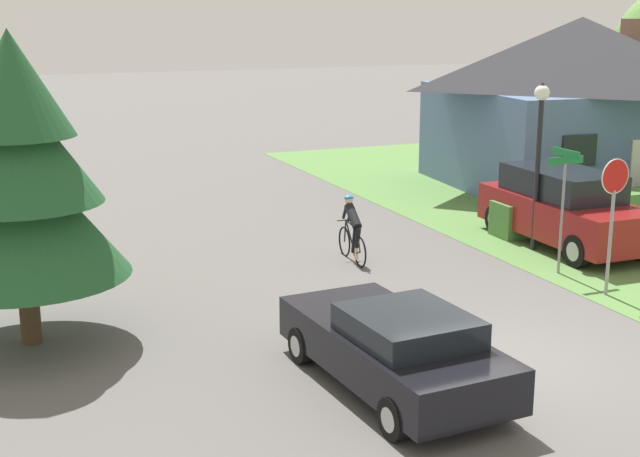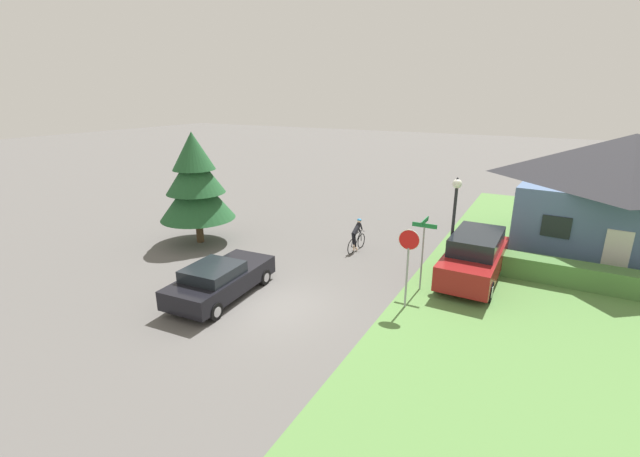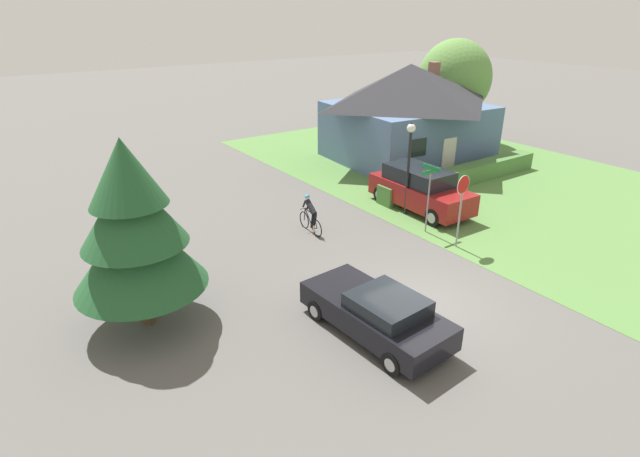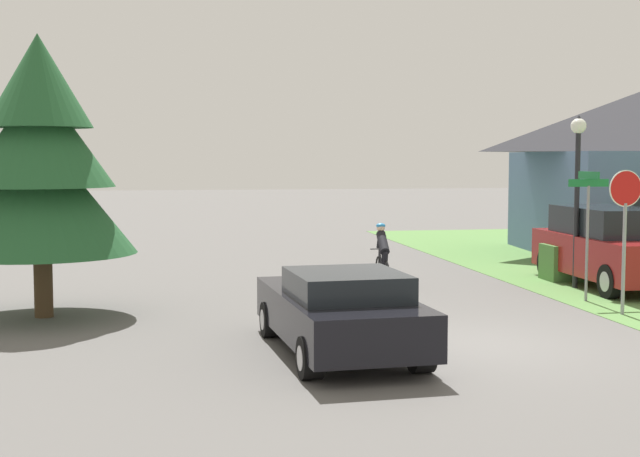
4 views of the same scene
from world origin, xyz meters
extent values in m
plane|color=#5B5956|center=(0.00, 0.00, 0.00)|extent=(140.00, 140.00, 0.00)
cube|color=slate|center=(10.90, 11.96, 1.61)|extent=(8.43, 7.68, 3.22)
pyramid|color=#2D2D33|center=(10.90, 11.96, 4.31)|extent=(9.11, 8.30, 2.19)
cube|color=black|center=(8.40, 8.59, 1.77)|extent=(1.10, 0.15, 0.90)
cube|color=brown|center=(13.31, 12.47, 4.93)|extent=(0.54, 0.54, 0.80)
cube|color=black|center=(-1.96, -0.21, 0.61)|extent=(2.12, 4.50, 0.67)
cube|color=black|center=(-1.94, -0.64, 1.14)|extent=(1.74, 1.95, 0.39)
cylinder|color=black|center=(-2.86, 1.23, 0.30)|extent=(0.34, 0.62, 0.60)
cylinder|color=#ADADB2|center=(-2.86, 1.23, 0.30)|extent=(0.33, 0.37, 0.35)
cylinder|color=black|center=(-1.25, 1.33, 0.30)|extent=(0.34, 0.62, 0.60)
cylinder|color=#ADADB2|center=(-1.25, 1.33, 0.30)|extent=(0.33, 0.37, 0.35)
cylinder|color=black|center=(-2.67, -1.75, 0.30)|extent=(0.34, 0.62, 0.60)
cylinder|color=#ADADB2|center=(-2.67, -1.75, 0.30)|extent=(0.33, 0.37, 0.35)
cylinder|color=black|center=(-1.07, -1.65, 0.30)|extent=(0.34, 0.62, 0.60)
cylinder|color=#ADADB2|center=(-1.07, -1.65, 0.30)|extent=(0.33, 0.37, 0.35)
torus|color=black|center=(0.36, 5.93, 0.34)|extent=(0.08, 0.72, 0.71)
torus|color=black|center=(0.42, 6.92, 0.34)|extent=(0.08, 0.72, 0.71)
cylinder|color=black|center=(0.38, 6.18, 0.52)|extent=(0.05, 0.18, 0.61)
cylinder|color=black|center=(0.40, 6.55, 0.55)|extent=(0.07, 0.63, 0.68)
cylinder|color=black|center=(0.39, 6.48, 0.85)|extent=(0.08, 0.74, 0.09)
cylinder|color=black|center=(0.37, 6.09, 0.28)|extent=(0.06, 0.33, 0.15)
cylinder|color=black|center=(0.37, 6.02, 0.58)|extent=(0.04, 0.21, 0.49)
cylinder|color=black|center=(0.42, 6.88, 0.61)|extent=(0.04, 0.12, 0.54)
cylinder|color=black|center=(0.42, 6.84, 0.87)|extent=(0.44, 0.05, 0.02)
ellipsoid|color=black|center=(0.37, 6.11, 0.84)|extent=(0.09, 0.20, 0.05)
cylinder|color=black|center=(0.38, 6.10, 0.64)|extent=(0.12, 0.25, 0.51)
cylinder|color=black|center=(0.38, 6.26, 0.56)|extent=(0.12, 0.25, 0.66)
cylinder|color=beige|center=(0.38, 6.17, 0.25)|extent=(0.08, 0.08, 0.30)
cylinder|color=beige|center=(0.43, 6.33, 0.15)|extent=(0.17, 0.08, 0.21)
cylinder|color=black|center=(0.39, 6.38, 1.07)|extent=(0.26, 0.69, 0.56)
cylinder|color=black|center=(0.41, 6.61, 1.05)|extent=(0.08, 0.25, 0.35)
cylinder|color=black|center=(0.41, 6.89, 1.05)|extent=(0.08, 0.25, 0.35)
sphere|color=beige|center=(0.41, 6.66, 1.39)|extent=(0.19, 0.19, 0.19)
ellipsoid|color=#267FBF|center=(0.41, 6.66, 1.44)|extent=(0.22, 0.18, 0.12)
cube|color=maroon|center=(5.73, 5.66, 0.75)|extent=(2.01, 4.91, 0.92)
cube|color=black|center=(5.74, 5.86, 1.54)|extent=(1.74, 2.99, 0.66)
cylinder|color=black|center=(4.91, 7.33, 0.38)|extent=(0.27, 0.76, 0.75)
cylinder|color=#ADADB2|center=(4.91, 7.33, 0.38)|extent=(0.27, 0.44, 0.44)
cylinder|color=black|center=(6.62, 7.30, 0.38)|extent=(0.27, 0.76, 0.75)
cylinder|color=#ADADB2|center=(6.62, 7.30, 0.38)|extent=(0.27, 0.44, 0.44)
cylinder|color=black|center=(4.85, 4.02, 0.38)|extent=(0.27, 0.76, 0.75)
cylinder|color=#ADADB2|center=(4.85, 4.02, 0.38)|extent=(0.27, 0.44, 0.44)
cylinder|color=black|center=(6.56, 3.98, 0.38)|extent=(0.27, 0.76, 0.75)
cylinder|color=#ADADB2|center=(6.56, 3.98, 0.38)|extent=(0.27, 0.44, 0.44)
cylinder|color=gray|center=(4.12, 2.16, 1.09)|extent=(0.07, 0.07, 2.17)
cylinder|color=red|center=(4.12, 2.16, 2.45)|extent=(0.67, 0.08, 0.67)
cylinder|color=silver|center=(4.12, 2.16, 2.45)|extent=(0.71, 0.08, 0.71)
cylinder|color=black|center=(4.83, 5.63, 1.80)|extent=(0.12, 0.12, 3.61)
sphere|color=white|center=(4.83, 5.63, 3.77)|extent=(0.36, 0.36, 0.36)
cone|color=black|center=(4.83, 5.63, 3.95)|extent=(0.22, 0.22, 0.14)
cylinder|color=gray|center=(4.18, 3.78, 1.23)|extent=(0.06, 0.06, 2.45)
cube|color=#197238|center=(4.18, 3.78, 2.51)|extent=(0.90, 0.03, 0.16)
cube|color=#197238|center=(4.18, 3.78, 2.67)|extent=(0.03, 0.90, 0.16)
cylinder|color=#4C3823|center=(-6.92, 3.87, 0.61)|extent=(0.35, 0.35, 1.22)
cone|color=#23562D|center=(-6.92, 3.87, 2.38)|extent=(3.57, 3.57, 2.31)
cone|color=#23562D|center=(-6.92, 3.87, 3.51)|extent=(2.78, 2.78, 2.04)
cone|color=#23562D|center=(-6.92, 3.87, 4.49)|extent=(2.00, 2.00, 1.76)
camera|label=1|loc=(-7.87, -11.55, 5.68)|focal=50.00mm
camera|label=2|loc=(7.90, -10.89, 7.05)|focal=24.00mm
camera|label=3|loc=(-9.78, -8.74, 8.25)|focal=28.00mm
camera|label=4|loc=(-4.65, -13.65, 3.06)|focal=50.00mm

